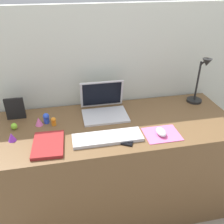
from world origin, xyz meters
TOP-DOWN VIEW (x-y plane):
  - ground_plane at (0.00, 0.00)m, footprint 6.00×6.00m
  - back_wall at (0.00, 0.35)m, footprint 2.79×0.05m
  - desk at (0.00, 0.00)m, footprint 1.59×0.62m
  - laptop at (-0.04, 0.16)m, footprint 0.30×0.25m
  - keyboard at (-0.08, -0.15)m, footprint 0.41×0.13m
  - mousepad at (0.25, -0.17)m, footprint 0.21×0.17m
  - mouse at (0.25, -0.18)m, footprint 0.06×0.10m
  - cell_phone at (0.05, -0.18)m, footprint 0.12×0.14m
  - desk_lamp at (0.65, 0.16)m, footprint 0.11×0.15m
  - notebook_pad at (-0.42, -0.15)m, footprint 0.18×0.25m
  - picture_frame at (-0.63, 0.19)m, footprint 0.12×0.02m
  - toy_figurine_pink at (-0.48, 0.08)m, footprint 0.05×0.05m
  - toy_figurine_purple at (-0.62, -0.06)m, footprint 0.05×0.05m
  - toy_figurine_orange at (-0.38, 0.06)m, footprint 0.03×0.03m
  - toy_figurine_lime at (-0.63, 0.06)m, footprint 0.04×0.04m
  - toy_figurine_blue at (-0.43, 0.10)m, footprint 0.04×0.04m

SIDE VIEW (x-z plane):
  - ground_plane at x=0.00m, z-range 0.00..0.00m
  - desk at x=0.00m, z-range 0.00..0.74m
  - back_wall at x=0.00m, z-range 0.00..1.42m
  - mousepad at x=0.25m, z-range 0.74..0.74m
  - cell_phone at x=0.05m, z-range 0.74..0.75m
  - keyboard at x=-0.08m, z-range 0.74..0.76m
  - notebook_pad at x=-0.42m, z-range 0.74..0.76m
  - mouse at x=0.25m, z-range 0.74..0.78m
  - toy_figurine_lime at x=-0.63m, z-range 0.74..0.78m
  - toy_figurine_purple at x=-0.62m, z-range 0.74..0.79m
  - toy_figurine_pink at x=-0.48m, z-range 0.74..0.79m
  - toy_figurine_orange at x=-0.38m, z-range 0.74..0.80m
  - toy_figurine_blue at x=-0.43m, z-range 0.74..0.81m
  - laptop at x=-0.04m, z-range 0.69..0.90m
  - picture_frame at x=-0.63m, z-range 0.74..0.89m
  - desk_lamp at x=0.65m, z-range 0.73..1.09m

